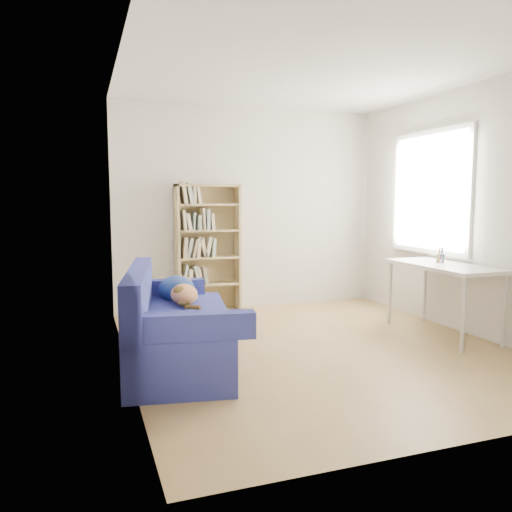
# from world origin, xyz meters

# --- Properties ---
(ground) EXTENTS (4.00, 4.00, 0.00)m
(ground) POSITION_xyz_m (0.00, 0.00, 0.00)
(ground) COLOR olive
(ground) RESTS_ON ground
(room_shell) EXTENTS (3.54, 4.04, 2.62)m
(room_shell) POSITION_xyz_m (0.10, 0.03, 1.64)
(room_shell) COLOR silver
(room_shell) RESTS_ON ground
(sofa) EXTENTS (1.09, 1.85, 0.85)m
(sofa) POSITION_xyz_m (-1.36, 0.01, 0.32)
(sofa) COLOR navy
(sofa) RESTS_ON ground
(bookshelf) EXTENTS (0.80, 0.25, 1.60)m
(bookshelf) POSITION_xyz_m (-0.60, 1.86, 0.74)
(bookshelf) COLOR tan
(bookshelf) RESTS_ON ground
(desk) EXTENTS (0.58, 1.26, 0.75)m
(desk) POSITION_xyz_m (1.44, -0.01, 0.68)
(desk) COLOR white
(desk) RESTS_ON ground
(pen_cup) EXTENTS (0.09, 0.09, 0.17)m
(pen_cup) POSITION_xyz_m (1.50, 0.11, 0.81)
(pen_cup) COLOR white
(pen_cup) RESTS_ON desk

